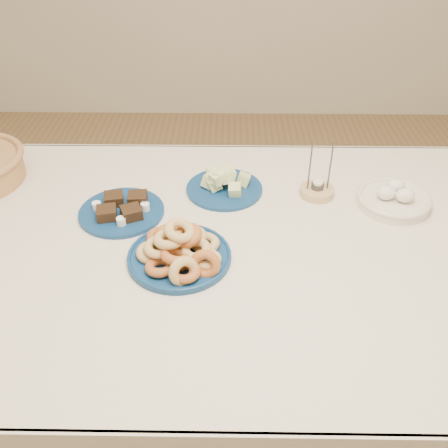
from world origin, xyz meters
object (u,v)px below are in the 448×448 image
at_px(melon_plate, 223,183).
at_px(candle_holder, 317,190).
at_px(donut_platter, 180,252).
at_px(dining_table, 224,272).
at_px(brownie_plate, 122,210).
at_px(egg_bowl, 394,199).

bearing_deg(melon_plate, candle_holder, -4.63).
relative_size(donut_platter, melon_plate, 1.18).
relative_size(dining_table, candle_holder, 9.81).
distance_m(donut_platter, melon_plate, 0.35).
height_order(melon_plate, brownie_plate, melon_plate).
distance_m(dining_table, brownie_plate, 0.35).
bearing_deg(donut_platter, melon_plate, 72.71).
height_order(brownie_plate, candle_holder, candle_holder).
bearing_deg(dining_table, candle_holder, 40.42).
relative_size(candle_holder, egg_bowl, 0.77).
distance_m(dining_table, candle_holder, 0.39).
bearing_deg(candle_holder, brownie_plate, -169.41).
bearing_deg(donut_platter, egg_bowl, 23.13).
relative_size(dining_table, donut_platter, 4.96).
distance_m(dining_table, melon_plate, 0.29).
bearing_deg(candle_holder, egg_bowl, -13.59).
bearing_deg(dining_table, melon_plate, 91.43).
bearing_deg(brownie_plate, egg_bowl, 3.97).
height_order(melon_plate, candle_holder, candle_holder).
relative_size(melon_plate, egg_bowl, 1.29).
height_order(donut_platter, egg_bowl, donut_platter).
height_order(brownie_plate, egg_bowl, egg_bowl).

